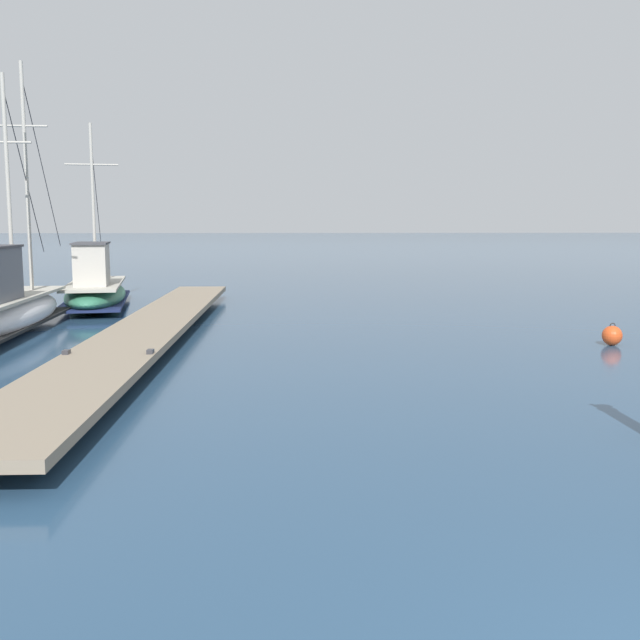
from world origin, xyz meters
TOP-DOWN VIEW (x-y plane):
  - floating_dock at (-6.56, 14.87)m, footprint 1.95×21.84m
  - fishing_boat_0 at (-9.82, 22.31)m, footprint 3.10×7.18m
  - fishing_boat_2 at (-10.46, 16.01)m, footprint 1.78×9.11m
  - mooring_buoy at (4.69, 13.79)m, footprint 0.48×0.48m

SIDE VIEW (x-z plane):
  - mooring_buoy at x=4.69m, z-range -0.03..0.52m
  - floating_dock at x=-6.56m, z-range 0.10..0.63m
  - fishing_boat_0 at x=-9.82m, z-range -2.51..3.84m
  - fishing_boat_2 at x=-10.46m, z-range -2.97..4.45m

